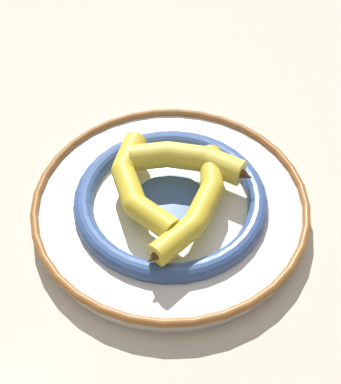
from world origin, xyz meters
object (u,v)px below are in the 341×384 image
Objects in this scene: decorative_bowl at (170,203)px; banana_b at (189,160)px; banana_a at (197,206)px; banana_c at (135,184)px.

banana_b is (-0.04, -0.03, 0.04)m from decorative_bowl.
decorative_bowl is 0.06m from banana_b.
banana_b is (-0.03, -0.07, 0.00)m from banana_a.
banana_a is 1.23× the size of banana_b.
decorative_bowl is 0.06m from banana_a.
decorative_bowl is 0.06m from banana_c.
banana_b is at bearing 103.13° from banana_c.
banana_b reaches higher than banana_c.
banana_a is at bearing 106.93° from banana_b.
banana_c is at bearing 41.58° from banana_b.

